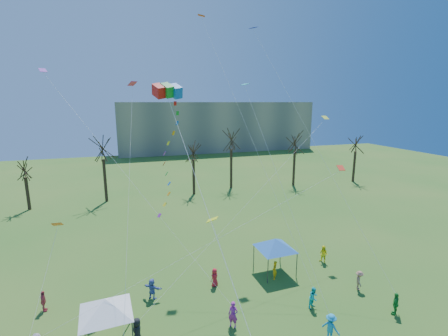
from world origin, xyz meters
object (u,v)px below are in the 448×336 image
object	(u,v)px
distant_building	(217,126)
big_box_kite	(173,161)
canopy_tent_white	(105,306)
canopy_tent_blue	(275,244)

from	to	relation	value
distant_building	big_box_kite	world-z (taller)	big_box_kite
big_box_kite	canopy_tent_white	size ratio (longest dim) A/B	4.32
big_box_kite	canopy_tent_white	world-z (taller)	big_box_kite
canopy_tent_white	canopy_tent_blue	size ratio (longest dim) A/B	1.00
canopy_tent_white	canopy_tent_blue	world-z (taller)	canopy_tent_white
distant_building	canopy_tent_white	xyz separation A→B (m)	(-29.96, -76.73, -4.74)
canopy_tent_white	canopy_tent_blue	bearing A→B (deg)	18.11
distant_building	big_box_kite	size ratio (longest dim) A/B	3.21
big_box_kite	distant_building	bearing A→B (deg)	71.26
distant_building	canopy_tent_blue	world-z (taller)	distant_building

